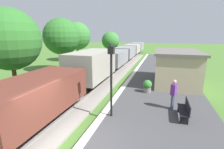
{
  "coord_description": "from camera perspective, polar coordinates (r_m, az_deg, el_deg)",
  "views": [
    {
      "loc": [
        3.11,
        -4.83,
        4.35
      ],
      "look_at": [
        -0.51,
        7.16,
        1.24
      ],
      "focal_mm": 26.13,
      "sensor_mm": 36.0,
      "label": 1
    }
  ],
  "objects": [
    {
      "name": "person_waiting",
      "position": [
        9.65,
        20.68,
        -6.17
      ],
      "size": [
        0.36,
        0.44,
        1.71
      ],
      "rotation": [
        0.0,
        0.0,
        2.76
      ],
      "color": "#474C66",
      "rests_on": "platform_slab"
    },
    {
      "name": "tree_trackside_far",
      "position": [
        19.8,
        -17.22,
        12.52
      ],
      "size": [
        4.08,
        4.08,
        6.12
      ],
      "color": "#4C3823",
      "rests_on": "ground"
    },
    {
      "name": "ground_plane",
      "position": [
        7.21,
        -13.85,
        -23.67
      ],
      "size": [
        160.0,
        160.0,
        0.0
      ],
      "primitive_type": "plane",
      "color": "#47702D"
    },
    {
      "name": "freight_train",
      "position": [
        22.74,
        2.65,
        6.62
      ],
      "size": [
        2.5,
        39.2,
        2.72
      ],
      "color": "brown",
      "rests_on": "rail_near"
    },
    {
      "name": "tree_field_left",
      "position": [
        27.51,
        -12.19,
        13.02
      ],
      "size": [
        4.42,
        4.42,
        6.26
      ],
      "color": "#4C3823",
      "rests_on": "ground"
    },
    {
      "name": "potted_planter",
      "position": [
        12.04,
        12.25,
        -3.93
      ],
      "size": [
        0.64,
        0.64,
        0.92
      ],
      "color": "slate",
      "rests_on": "platform_slab"
    },
    {
      "name": "tree_trackside_mid",
      "position": [
        12.91,
        -32.29,
        10.28
      ],
      "size": [
        4.09,
        4.09,
        6.05
      ],
      "color": "#4C3823",
      "rests_on": "ground"
    },
    {
      "name": "station_hut",
      "position": [
        14.86,
        21.5,
        2.51
      ],
      "size": [
        3.5,
        5.8,
        2.78
      ],
      "color": "tan",
      "rests_on": "platform_slab"
    },
    {
      "name": "rail_far",
      "position": [
        8.91,
        -32.25,
        -16.23
      ],
      "size": [
        0.07,
        60.0,
        0.14
      ],
      "primitive_type": "cube",
      "color": "slate",
      "rests_on": "track_ballast"
    },
    {
      "name": "lamp_post_near",
      "position": [
        7.83,
        -0.26,
        2.52
      ],
      "size": [
        0.28,
        0.28,
        3.7
      ],
      "color": "black",
      "rests_on": "platform_slab"
    },
    {
      "name": "rail_near",
      "position": [
        7.97,
        -25.01,
        -18.97
      ],
      "size": [
        0.07,
        60.0,
        0.14
      ],
      "primitive_type": "cube",
      "color": "slate",
      "rests_on": "track_ballast"
    },
    {
      "name": "bench_near_hut",
      "position": [
        9.01,
        24.1,
        -11.13
      ],
      "size": [
        0.42,
        1.5,
        0.91
      ],
      "color": "black",
      "rests_on": "platform_slab"
    },
    {
      "name": "track_ballast",
      "position": [
        8.49,
        -28.76,
        -18.31
      ],
      "size": [
        3.8,
        60.0,
        0.12
      ],
      "primitive_type": "cube",
      "color": "gray",
      "rests_on": "ground"
    },
    {
      "name": "tree_field_distant",
      "position": [
        30.66,
        -0.53,
        11.76
      ],
      "size": [
        3.24,
        3.24,
        4.8
      ],
      "color": "#4C3823",
      "rests_on": "ground"
    },
    {
      "name": "platform_edge_stripe",
      "position": [
        6.89,
        -10.87,
        -22.85
      ],
      "size": [
        0.36,
        60.0,
        0.01
      ],
      "primitive_type": "cube",
      "color": "silver",
      "rests_on": "platform_slab"
    }
  ]
}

